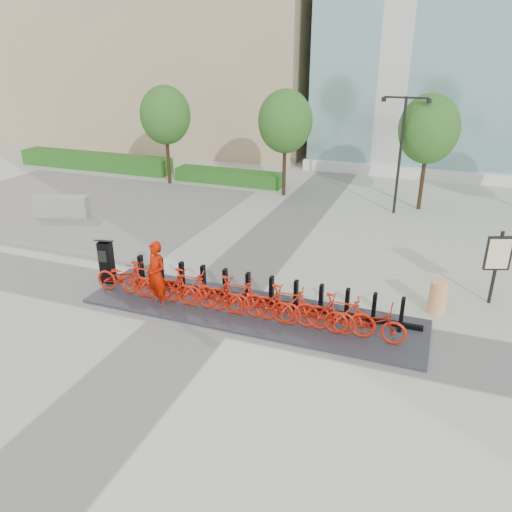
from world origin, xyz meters
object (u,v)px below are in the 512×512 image
(kiosk, at_px, (107,261))
(worker_red, at_px, (156,275))
(map_sign, at_px, (498,256))
(jersey_barrier, at_px, (61,206))
(construction_barrel, at_px, (438,297))
(bike_0, at_px, (124,278))

(kiosk, relative_size, worker_red, 0.75)
(kiosk, bearing_deg, map_sign, 4.73)
(worker_red, bearing_deg, jersey_barrier, 167.90)
(kiosk, xyz_separation_m, map_sign, (11.10, 2.91, 0.68))
(construction_barrel, bearing_deg, kiosk, -169.81)
(kiosk, relative_size, construction_barrel, 1.53)
(bike_0, relative_size, jersey_barrier, 0.81)
(construction_barrel, height_order, map_sign, map_sign)
(worker_red, height_order, construction_barrel, worker_red)
(worker_red, bearing_deg, construction_barrel, 39.83)
(bike_0, xyz_separation_m, construction_barrel, (8.76, 2.18, -0.09))
(kiosk, height_order, construction_barrel, kiosk)
(jersey_barrier, xyz_separation_m, map_sign, (17.12, -2.03, 1.02))
(worker_red, distance_m, construction_barrel, 7.88)
(jersey_barrier, bearing_deg, map_sign, -25.68)
(construction_barrel, bearing_deg, map_sign, 39.31)
(bike_0, distance_m, jersey_barrier, 8.77)
(map_sign, bearing_deg, kiosk, 173.71)
(worker_red, bearing_deg, bike_0, -167.15)
(construction_barrel, relative_size, jersey_barrier, 0.41)
(jersey_barrier, bearing_deg, bike_0, -56.72)
(kiosk, distance_m, map_sign, 11.50)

